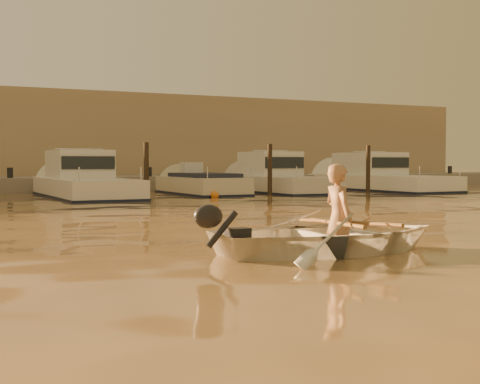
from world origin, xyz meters
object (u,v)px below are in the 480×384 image
moored_boat_4 (277,178)px  moored_boat_5 (380,177)px  dinghy (332,235)px  person (338,218)px  moored_boat_2 (84,180)px  moored_boat_3 (202,189)px  waterfront_building (71,141)px

moored_boat_4 → moored_boat_5: bearing=0.0°
dinghy → person: size_ratio=2.22×
moored_boat_2 → person: bearing=-91.0°
dinghy → moored_boat_3: (5.14, 16.84, -0.02)m
person → moored_boat_4: bearing=-23.5°
moored_boat_2 → moored_boat_4: 8.28m
moored_boat_2 → moored_boat_5: same height
moored_boat_4 → moored_boat_3: bearing=180.0°
moored_boat_2 → dinghy: bearing=-91.3°
person → moored_boat_4: size_ratio=0.21×
person → moored_boat_2: size_ratio=0.19×
moored_boat_2 → moored_boat_3: 4.77m
dinghy → moored_boat_5: bearing=-36.6°
person → waterfront_building: (2.18, 27.85, 1.91)m
person → moored_boat_5: 21.94m
person → moored_boat_5: size_ratio=0.18×
dinghy → moored_boat_2: bearing=2.1°
moored_boat_3 → moored_boat_5: (9.00, 0.00, 0.40)m
moored_boat_2 → moored_boat_5: 13.76m
dinghy → waterfront_building: 28.02m
moored_boat_4 → moored_boat_5: size_ratio=0.83×
moored_boat_5 → waterfront_building: size_ratio=0.19×
waterfront_building → moored_boat_2: bearing=-99.8°
person → moored_boat_5: (14.04, 16.85, 0.14)m
moored_boat_5 → waterfront_building: (-11.86, 11.00, 1.77)m
person → moored_boat_2: 16.85m
moored_boat_4 → moored_boat_5: same height
moored_boat_4 → moored_boat_2: bearing=180.0°
dinghy → moored_boat_5: (14.14, 16.84, 0.38)m
dinghy → moored_boat_3: 17.61m
moored_boat_4 → person: bearing=-117.0°
person → waterfront_building: bearing=-1.0°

